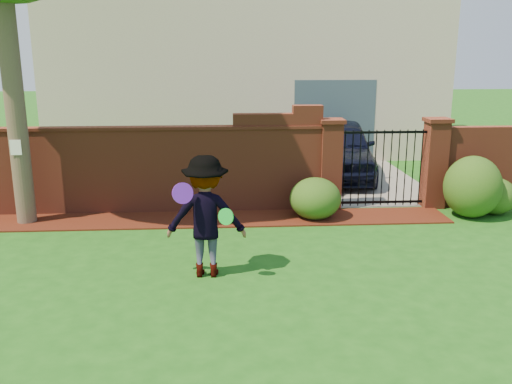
{
  "coord_description": "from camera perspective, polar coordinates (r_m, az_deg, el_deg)",
  "views": [
    {
      "loc": [
        0.14,
        -7.02,
        3.22
      ],
      "look_at": [
        0.69,
        1.4,
        1.05
      ],
      "focal_mm": 38.71,
      "sensor_mm": 36.0,
      "label": 1
    }
  ],
  "objects": [
    {
      "name": "ground",
      "position": [
        7.73,
        -4.53,
        -10.29
      ],
      "size": [
        80.0,
        80.0,
        0.01
      ],
      "primitive_type": "cube",
      "color": "#1B5314",
      "rests_on": "ground"
    },
    {
      "name": "mulch_bed",
      "position": [
        10.9,
        -9.33,
        -2.88
      ],
      "size": [
        11.1,
        1.08,
        0.03
      ],
      "primitive_type": "cube",
      "color": "#39130A",
      "rests_on": "ground"
    },
    {
      "name": "brick_wall",
      "position": [
        11.46,
        -14.49,
        2.41
      ],
      "size": [
        8.7,
        0.31,
        2.16
      ],
      "color": "maroon",
      "rests_on": "ground"
    },
    {
      "name": "pillar_left",
      "position": [
        11.47,
        7.7,
        2.9
      ],
      "size": [
        0.5,
        0.5,
        1.88
      ],
      "color": "maroon",
      "rests_on": "ground"
    },
    {
      "name": "pillar_right",
      "position": [
        12.1,
        17.98,
        2.92
      ],
      "size": [
        0.5,
        0.5,
        1.88
      ],
      "color": "maroon",
      "rests_on": "ground"
    },
    {
      "name": "iron_gate",
      "position": [
        11.76,
        12.95,
        2.44
      ],
      "size": [
        1.78,
        0.03,
        1.6
      ],
      "color": "black",
      "rests_on": "ground"
    },
    {
      "name": "driveway",
      "position": [
        15.72,
        8.69,
        2.44
      ],
      "size": [
        3.2,
        8.0,
        0.01
      ],
      "primitive_type": "cube",
      "color": "slate",
      "rests_on": "ground"
    },
    {
      "name": "house",
      "position": [
        19.04,
        -1.17,
        14.23
      ],
      "size": [
        12.4,
        6.4,
        6.3
      ],
      "color": "beige",
      "rests_on": "ground"
    },
    {
      "name": "car",
      "position": [
        14.4,
        8.58,
        4.35
      ],
      "size": [
        2.42,
        4.59,
        1.49
      ],
      "primitive_type": "imported",
      "rotation": [
        0.0,
        0.0,
        -0.16
      ],
      "color": "black",
      "rests_on": "ground"
    },
    {
      "name": "paper_notice",
      "position": [
        11.03,
        -23.59,
        4.24
      ],
      "size": [
        0.2,
        0.01,
        0.28
      ],
      "primitive_type": "cube",
      "color": "white",
      "rests_on": "tree"
    },
    {
      "name": "shrub_left",
      "position": [
        10.85,
        6.14,
        -0.67
      ],
      "size": [
        1.01,
        1.01,
        0.82
      ],
      "primitive_type": "ellipsoid",
      "color": "#1E4915",
      "rests_on": "ground"
    },
    {
      "name": "shrub_middle",
      "position": [
        11.67,
        21.47,
        0.5
      ],
      "size": [
        1.12,
        1.12,
        1.23
      ],
      "primitive_type": "ellipsoid",
      "color": "#1E4915",
      "rests_on": "ground"
    },
    {
      "name": "shrub_right",
      "position": [
        12.12,
        23.43,
        -0.38
      ],
      "size": [
        0.84,
        0.84,
        0.75
      ],
      "primitive_type": "ellipsoid",
      "color": "#1E4915",
      "rests_on": "ground"
    },
    {
      "name": "man",
      "position": [
        7.97,
        -5.26,
        -2.6
      ],
      "size": [
        1.2,
        0.74,
        1.79
      ],
      "primitive_type": "imported",
      "rotation": [
        0.0,
        0.0,
        3.08
      ],
      "color": "gray",
      "rests_on": "ground"
    },
    {
      "name": "frisbee_purple",
      "position": [
        7.63,
        -7.59,
        -0.13
      ],
      "size": [
        0.31,
        0.18,
        0.29
      ],
      "primitive_type": "cylinder",
      "rotation": [
        1.36,
        0.0,
        0.35
      ],
      "color": "#7121CE",
      "rests_on": "man"
    },
    {
      "name": "frisbee_green",
      "position": [
        7.68,
        -3.13,
        -2.56
      ],
      "size": [
        0.23,
        0.17,
        0.24
      ],
      "primitive_type": "cylinder",
      "rotation": [
        1.43,
        0.0,
        -0.52
      ],
      "color": "green",
      "rests_on": "man"
    }
  ]
}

